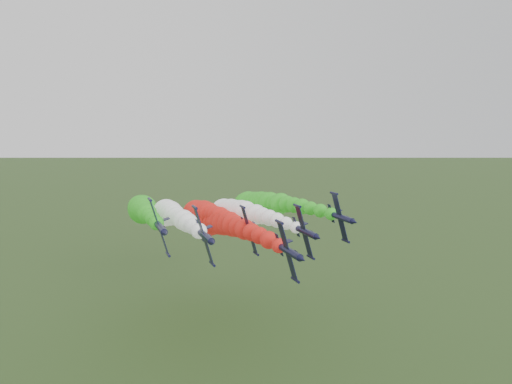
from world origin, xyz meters
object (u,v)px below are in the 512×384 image
Objects in this scene: jet_inner_left at (168,214)px; jet_lead at (216,222)px; jet_inner_right at (232,212)px; jet_outer_left at (142,209)px; jet_outer_right at (258,204)px; jet_trail at (201,213)px.

jet_lead is at bearing -26.25° from jet_inner_left.
jet_inner_left is 20.37m from jet_inner_right.
jet_outer_left is 1.00× the size of jet_outer_right.
jet_outer_right reaches higher than jet_inner_left.
jet_lead is 11.80m from jet_inner_right.
jet_lead is 23.84m from jet_outer_left.
jet_inner_right is at bearing -10.09° from jet_outer_left.
jet_inner_right reaches higher than jet_lead.
jet_outer_right is (30.93, 9.54, -0.28)m from jet_inner_left.
jet_inner_left is at bearing -171.98° from jet_inner_right.
jet_outer_left is (-19.22, 13.83, 2.78)m from jet_lead.
jet_trail is (-17.52, 6.11, -2.78)m from jet_outer_right.
jet_lead reaches higher than jet_trail.
jet_outer_left is at bearing 130.88° from jet_inner_left.
jet_lead is 14.28m from jet_inner_left.
jet_inner_left reaches higher than jet_trail.
jet_outer_left reaches higher than jet_trail.
jet_inner_left is at bearing -49.12° from jet_outer_left.
jet_lead is 1.00× the size of jet_outer_right.
jet_outer_left reaches higher than jet_inner_right.
jet_lead is at bearing -139.19° from jet_outer_right.
jet_outer_left is at bearing 169.91° from jet_inner_right.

